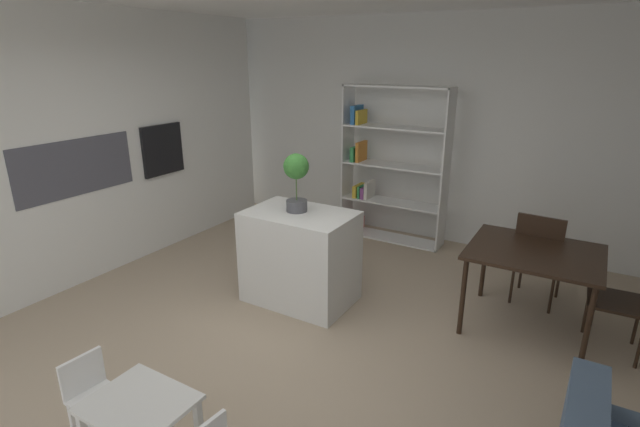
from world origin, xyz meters
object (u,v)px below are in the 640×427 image
built_in_oven (163,149)px  dining_table (534,259)px  potted_plant_on_island (296,176)px  dining_chair_window_side (633,296)px  kitchen_island (300,257)px  child_table (140,414)px  open_bookshelf (385,168)px  child_chair_left (92,395)px  dining_chair_far (539,252)px

built_in_oven → dining_table: size_ratio=0.56×
potted_plant_on_island → dining_table: 2.22m
dining_chair_window_side → kitchen_island: bearing=-79.9°
potted_plant_on_island → child_table: (0.38, -2.22, -0.87)m
open_bookshelf → kitchen_island: bearing=-90.3°
built_in_oven → kitchen_island: size_ratio=0.59×
kitchen_island → open_bookshelf: (0.01, 2.00, 0.49)m
child_chair_left → dining_chair_window_side: bearing=-41.5°
dining_chair_far → dining_chair_window_side: dining_chair_far is taller
child_table → child_chair_left: child_chair_left is taller
child_chair_left → dining_chair_window_side: 4.01m
potted_plant_on_island → dining_chair_window_side: size_ratio=0.64×
dining_chair_window_side → child_chair_left: bearing=-48.0°
kitchen_island → potted_plant_on_island: 0.80m
child_chair_left → dining_table: (2.13, 2.78, 0.35)m
potted_plant_on_island → child_chair_left: size_ratio=0.97×
built_in_oven → dining_chair_far: bearing=9.8°
built_in_oven → kitchen_island: (2.19, -0.34, -0.79)m
open_bookshelf → child_chair_left: size_ratio=3.44×
child_chair_left → open_bookshelf: bearing=2.7°
child_table → dining_chair_far: bearing=62.9°
built_in_oven → child_chair_left: built_in_oven is taller
open_bookshelf → child_table: (0.32, -4.19, -0.55)m
dining_table → dining_chair_far: dining_chair_far is taller
kitchen_island → child_chair_left: bearing=-93.2°
built_in_oven → dining_chair_window_side: built_in_oven is taller
kitchen_island → dining_table: (2.01, 0.59, 0.22)m
open_bookshelf → dining_chair_far: open_bookshelf is taller
child_table → potted_plant_on_island: bearing=99.8°
dining_chair_window_side → child_table: bearing=-43.0°
potted_plant_on_island → dining_table: bearing=15.3°
child_table → child_chair_left: size_ratio=1.00×
open_bookshelf → child_table: bearing=-85.6°
child_table → open_bookshelf: bearing=94.4°
kitchen_island → dining_chair_window_side: size_ratio=1.18×
open_bookshelf → dining_chair_far: (2.00, -0.93, -0.39)m
built_in_oven → child_table: built_in_oven is taller
built_in_oven → potted_plant_on_island: built_in_oven is taller
child_chair_left → dining_chair_window_side: size_ratio=0.67×
dining_chair_window_side → dining_table: bearing=-91.7°
kitchen_island → dining_chair_far: dining_chair_far is taller
dining_table → kitchen_island: bearing=-163.7°
kitchen_island → dining_chair_window_side: kitchen_island is taller
dining_table → dining_chair_window_side: bearing=0.3°
dining_table → dining_chair_window_side: (0.75, 0.00, -0.16)m
kitchen_island → dining_table: 2.11m
kitchen_island → child_table: size_ratio=1.78×
built_in_oven → dining_table: 4.25m
kitchen_island → child_chair_left: (-0.12, -2.19, -0.13)m
potted_plant_on_island → child_table: 2.41m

